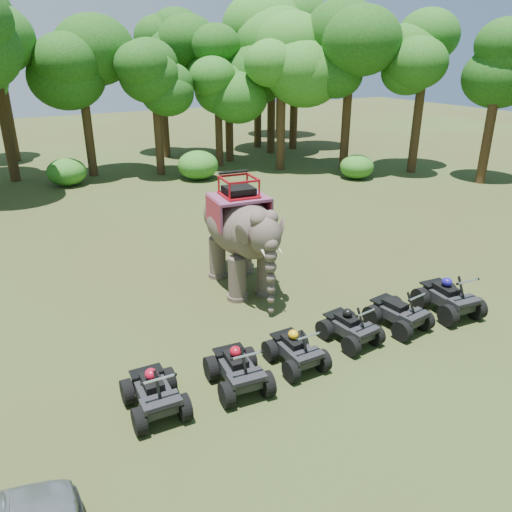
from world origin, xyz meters
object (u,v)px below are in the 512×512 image
object	(u,v)px
atv_0	(154,387)
atv_1	(238,364)
elephant	(240,232)
atv_4	(399,308)
atv_5	(449,293)
atv_3	(351,323)
atv_2	(296,345)

from	to	relation	value
atv_0	atv_1	bearing A→B (deg)	-1.39
elephant	atv_1	distance (m)	5.72
elephant	atv_4	size ratio (longest dim) A/B	2.71
elephant	atv_5	bearing A→B (deg)	-40.83
atv_4	elephant	bearing A→B (deg)	112.19
atv_0	atv_5	xyz separation A→B (m)	(9.18, -0.16, 0.07)
atv_4	atv_5	world-z (taller)	atv_5
atv_3	atv_5	distance (m)	3.62
atv_0	atv_2	world-z (taller)	atv_0
atv_1	atv_2	bearing A→B (deg)	8.06
atv_2	atv_3	distance (m)	1.92
elephant	atv_1	size ratio (longest dim) A/B	2.69
atv_3	atv_4	distance (m)	1.70
elephant	atv_5	size ratio (longest dim) A/B	2.46
atv_5	atv_1	bearing A→B (deg)	-173.58
atv_0	atv_4	xyz separation A→B (m)	(7.27, -0.03, 0.00)
atv_1	atv_3	world-z (taller)	atv_1
atv_0	atv_4	size ratio (longest dim) A/B	1.00
atv_1	atv_5	distance (m)	7.19
atv_1	atv_5	xyz separation A→B (m)	(7.19, 0.00, 0.06)
atv_1	atv_4	bearing A→B (deg)	7.98
atv_4	atv_0	bearing A→B (deg)	173.48
elephant	atv_2	bearing A→B (deg)	-95.50
atv_4	atv_5	size ratio (longest dim) A/B	0.91
atv_1	atv_5	world-z (taller)	atv_5
atv_3	atv_5	xyz separation A→B (m)	(3.61, -0.23, 0.10)
atv_3	atv_4	size ratio (longest dim) A/B	0.94
elephant	atv_5	distance (m)	6.74
atv_3	atv_4	xyz separation A→B (m)	(1.70, -0.09, 0.04)
atv_4	atv_1	bearing A→B (deg)	175.20
atv_4	atv_2	bearing A→B (deg)	175.17
atv_0	atv_1	distance (m)	2.00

